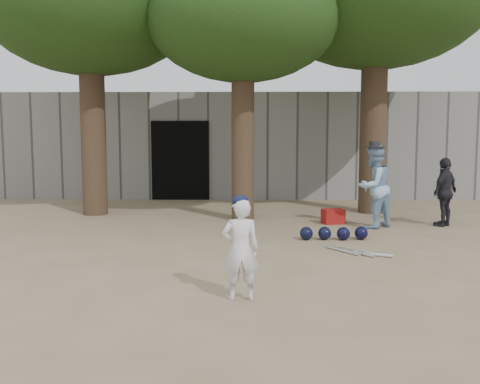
{
  "coord_description": "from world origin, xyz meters",
  "views": [
    {
      "loc": [
        0.75,
        -7.1,
        1.82
      ],
      "look_at": [
        0.6,
        1.0,
        0.95
      ],
      "focal_mm": 40.0,
      "sensor_mm": 36.0,
      "label": 1
    }
  ],
  "objects_px": {
    "boy_player": "(241,249)",
    "spectator_blue": "(374,187)",
    "spectator_dark": "(445,192)",
    "red_bag": "(333,216)"
  },
  "relations": [
    {
      "from": "boy_player",
      "to": "spectator_blue",
      "type": "relative_size",
      "value": 0.7
    },
    {
      "from": "boy_player",
      "to": "spectator_blue",
      "type": "xyz_separation_m",
      "value": [
        2.51,
        4.66,
        0.24
      ]
    },
    {
      "from": "boy_player",
      "to": "spectator_dark",
      "type": "xyz_separation_m",
      "value": [
        3.98,
        4.87,
        0.12
      ]
    },
    {
      "from": "spectator_blue",
      "to": "spectator_dark",
      "type": "bearing_deg",
      "value": 150.16
    },
    {
      "from": "spectator_dark",
      "to": "boy_player",
      "type": "bearing_deg",
      "value": 7.53
    },
    {
      "from": "spectator_blue",
      "to": "spectator_dark",
      "type": "distance_m",
      "value": 1.49
    },
    {
      "from": "spectator_blue",
      "to": "red_bag",
      "type": "xyz_separation_m",
      "value": [
        -0.7,
        0.48,
        -0.66
      ]
    },
    {
      "from": "boy_player",
      "to": "spectator_blue",
      "type": "distance_m",
      "value": 5.3
    },
    {
      "from": "spectator_blue",
      "to": "red_bag",
      "type": "height_order",
      "value": "spectator_blue"
    },
    {
      "from": "boy_player",
      "to": "red_bag",
      "type": "height_order",
      "value": "boy_player"
    }
  ]
}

